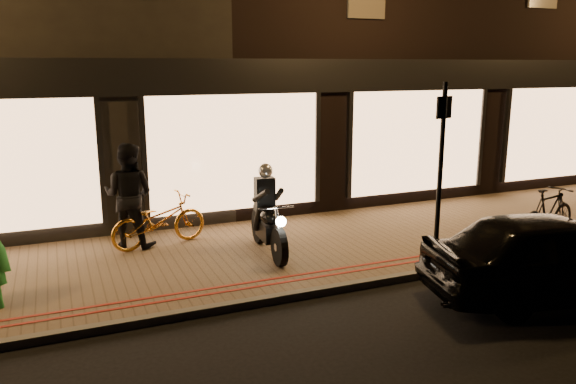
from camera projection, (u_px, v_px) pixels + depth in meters
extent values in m
plane|color=black|center=(318.00, 297.00, 8.35)|extent=(90.00, 90.00, 0.00)
cube|color=brown|center=(270.00, 253.00, 10.13)|extent=(50.00, 4.00, 0.12)
cube|color=#59544C|center=(316.00, 292.00, 8.38)|extent=(50.00, 0.14, 0.12)
cube|color=maroon|center=(305.00, 279.00, 8.72)|extent=(50.00, 0.06, 0.01)
cube|color=maroon|center=(300.00, 275.00, 8.90)|extent=(50.00, 0.06, 0.01)
cube|color=black|center=(367.00, 37.00, 17.77)|extent=(12.00, 10.00, 8.50)
cube|color=black|center=(234.00, 76.00, 11.20)|extent=(48.00, 0.12, 0.70)
cube|color=#FFBC7F|center=(236.00, 153.00, 11.53)|extent=(3.60, 0.06, 2.38)
cube|color=#FFBC7F|center=(418.00, 142.00, 13.23)|extent=(3.60, 0.06, 2.38)
cube|color=#FFBC7F|center=(559.00, 133.00, 14.93)|extent=(3.60, 0.06, 2.38)
cylinder|color=black|center=(279.00, 247.00, 9.25)|extent=(0.17, 0.65, 0.64)
cylinder|color=black|center=(259.00, 226.00, 10.46)|extent=(0.17, 0.65, 0.64)
cylinder|color=silver|center=(279.00, 247.00, 9.25)|extent=(0.15, 0.15, 0.14)
cylinder|color=silver|center=(259.00, 226.00, 10.46)|extent=(0.15, 0.15, 0.14)
cube|color=black|center=(268.00, 231.00, 9.88)|extent=(0.32, 0.72, 0.30)
ellipsoid|color=black|center=(270.00, 216.00, 9.70)|extent=(0.36, 0.53, 0.29)
cube|color=black|center=(263.00, 210.00, 10.09)|extent=(0.26, 0.57, 0.09)
cylinder|color=silver|center=(277.00, 208.00, 9.25)|extent=(0.60, 0.08, 0.03)
cylinder|color=silver|center=(278.00, 229.00, 9.23)|extent=(0.08, 0.33, 0.71)
sphere|color=white|center=(281.00, 222.00, 9.07)|extent=(0.18, 0.18, 0.17)
cylinder|color=silver|center=(267.00, 230.00, 10.36)|extent=(0.11, 0.55, 0.07)
cube|color=black|center=(265.00, 193.00, 9.90)|extent=(0.36, 0.25, 0.55)
sphere|color=silver|center=(265.00, 171.00, 9.75)|extent=(0.28, 0.28, 0.26)
cylinder|color=black|center=(261.00, 196.00, 9.55)|extent=(0.13, 0.60, 0.34)
cylinder|color=black|center=(279.00, 194.00, 9.64)|extent=(0.22, 0.61, 0.34)
cylinder|color=black|center=(258.00, 219.00, 9.92)|extent=(0.18, 0.29, 0.46)
cylinder|color=black|center=(273.00, 217.00, 10.00)|extent=(0.21, 0.29, 0.46)
cylinder|color=black|center=(440.00, 176.00, 9.08)|extent=(0.10, 0.10, 3.00)
cube|color=black|center=(444.00, 107.00, 8.84)|extent=(0.35, 0.12, 0.35)
imported|color=orange|center=(159.00, 221.00, 10.25)|extent=(1.91, 1.04, 0.95)
imported|color=black|center=(548.00, 214.00, 10.55)|extent=(1.78, 0.86, 1.03)
imported|color=black|center=(129.00, 195.00, 10.12)|extent=(1.17, 1.09, 1.91)
imported|color=black|center=(555.00, 255.00, 8.20)|extent=(4.09, 2.30, 1.31)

